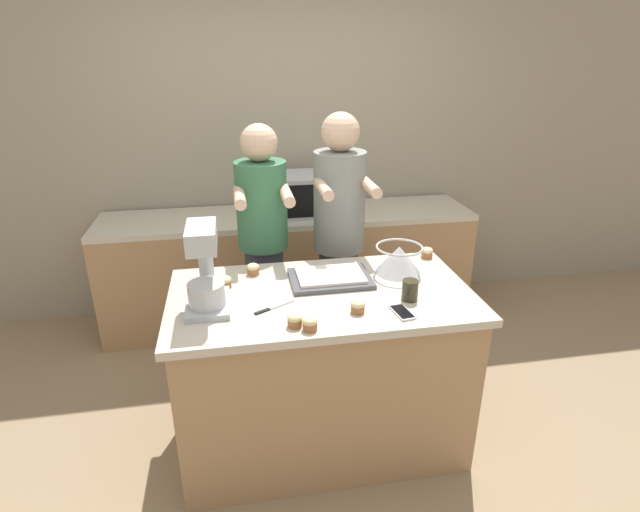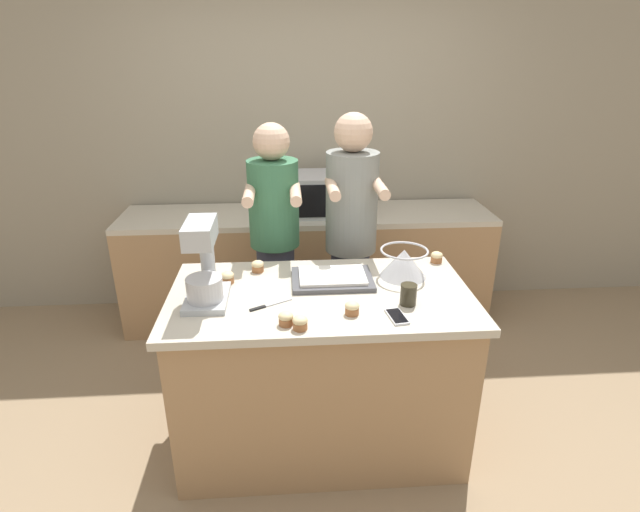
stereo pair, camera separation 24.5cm
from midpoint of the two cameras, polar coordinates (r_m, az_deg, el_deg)
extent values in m
plane|color=#937A5B|center=(3.01, 2.53, -19.93)|extent=(16.00, 16.00, 0.00)
cube|color=gray|center=(4.01, 0.02, 12.84)|extent=(10.00, 0.06, 2.70)
cube|color=#A87F56|center=(2.73, 2.69, -13.19)|extent=(1.44, 0.78, 0.87)
cube|color=beige|center=(2.49, 2.88, -4.67)|extent=(1.50, 0.83, 0.04)
cube|color=#A87F56|center=(3.95, 0.38, -1.46)|extent=(2.80, 0.60, 0.84)
cube|color=beige|center=(3.79, 0.40, 4.63)|extent=(2.80, 0.60, 0.04)
cylinder|color=#33384C|center=(3.30, -2.77, -5.99)|extent=(0.24, 0.24, 0.90)
cylinder|color=#38704C|center=(3.03, -3.03, 5.96)|extent=(0.31, 0.31, 0.53)
sphere|color=#DBB293|center=(2.94, -3.18, 12.91)|extent=(0.22, 0.22, 0.22)
cylinder|color=#DBB293|center=(2.84, -5.64, 7.01)|extent=(0.06, 0.34, 0.06)
cylinder|color=#DBB293|center=(2.84, -0.35, 7.15)|extent=(0.06, 0.34, 0.06)
cylinder|color=#33384C|center=(3.36, 5.43, -6.05)|extent=(0.25, 0.25, 0.86)
cylinder|color=gray|center=(3.07, 5.93, 6.07)|extent=(0.32, 0.32, 0.62)
sphere|color=#DBB293|center=(2.98, 6.26, 13.86)|extent=(0.23, 0.23, 0.23)
cylinder|color=#DBB293|center=(2.85, 3.91, 7.70)|extent=(0.06, 0.34, 0.06)
cylinder|color=#DBB293|center=(2.90, 9.25, 7.72)|extent=(0.06, 0.34, 0.06)
cube|color=#B2B7BC|center=(2.43, -10.00, -4.85)|extent=(0.20, 0.30, 0.03)
cylinder|color=#B2B7BC|center=(2.47, -10.00, -0.45)|extent=(0.07, 0.07, 0.28)
cube|color=#B2B7BC|center=(2.28, -10.61, 2.63)|extent=(0.13, 0.26, 0.10)
cylinder|color=#BCBCC1|center=(2.37, -10.19, -3.76)|extent=(0.17, 0.17, 0.11)
cone|color=#BCBCC1|center=(2.68, 12.12, -0.86)|extent=(0.25, 0.25, 0.15)
torus|color=#BCBCC1|center=(2.65, 12.25, 0.56)|extent=(0.25, 0.25, 0.01)
cube|color=#4C4C51|center=(2.60, 4.11, -2.73)|extent=(0.42, 0.30, 0.02)
cube|color=white|center=(2.59, 4.12, -2.33)|extent=(0.34, 0.24, 0.02)
cube|color=#B7B7BC|center=(3.76, 2.55, 7.12)|extent=(0.52, 0.39, 0.30)
cube|color=black|center=(3.56, 2.16, 6.25)|extent=(0.35, 0.01, 0.24)
cube|color=#2D2D2D|center=(3.59, 5.89, 6.29)|extent=(0.10, 0.01, 0.24)
cube|color=silver|center=(2.31, 11.83, -6.88)|extent=(0.09, 0.15, 0.01)
cube|color=black|center=(2.30, 11.84, -6.76)|extent=(0.08, 0.14, 0.00)
cylinder|color=#332D1E|center=(2.41, 12.96, -4.39)|extent=(0.08, 0.08, 0.10)
cube|color=#BCBCC1|center=(2.38, -1.84, -5.40)|extent=(0.13, 0.08, 0.01)
cube|color=black|center=(2.34, -4.17, -6.08)|extent=(0.08, 0.05, 0.01)
cylinder|color=#9E6038|center=(2.17, 0.97, -8.05)|extent=(0.06, 0.06, 0.03)
ellipsoid|color=beige|center=(2.15, 0.97, -7.44)|extent=(0.07, 0.07, 0.04)
cylinder|color=#9E6038|center=(2.71, -4.57, -1.51)|extent=(0.06, 0.06, 0.03)
ellipsoid|color=beige|center=(2.70, -4.59, -0.99)|extent=(0.07, 0.07, 0.04)
cylinder|color=#9E6038|center=(2.93, 15.52, -0.43)|extent=(0.06, 0.06, 0.03)
ellipsoid|color=beige|center=(2.92, 15.57, 0.05)|extent=(0.07, 0.07, 0.04)
cylinder|color=#9E6038|center=(2.30, 6.75, -6.33)|extent=(0.06, 0.06, 0.03)
ellipsoid|color=beige|center=(2.28, 6.78, -5.75)|extent=(0.07, 0.07, 0.04)
cylinder|color=#9E6038|center=(2.60, -7.86, -2.80)|extent=(0.06, 0.06, 0.03)
ellipsoid|color=beige|center=(2.59, -7.89, -2.26)|extent=(0.07, 0.07, 0.04)
cylinder|color=#9E6038|center=(2.20, -0.72, -7.57)|extent=(0.06, 0.06, 0.03)
ellipsoid|color=beige|center=(2.18, -0.72, -6.96)|extent=(0.07, 0.07, 0.04)
camera|label=1|loc=(0.12, -87.14, 1.19)|focal=28.00mm
camera|label=2|loc=(0.12, 92.86, -1.19)|focal=28.00mm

